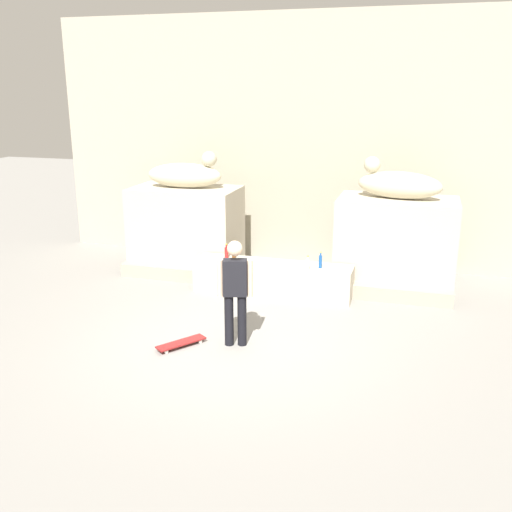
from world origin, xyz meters
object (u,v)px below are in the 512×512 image
bottle_blue (320,261)px  statue_reclining_left (186,174)px  bottle_brown (234,252)px  skateboard (181,343)px  skater (235,289)px  bottle_clear (308,264)px  bottle_red (226,252)px  statue_reclining_right (398,184)px

bottle_blue → statue_reclining_left: bearing=160.5°
bottle_brown → skateboard: bearing=-88.5°
skater → statue_reclining_left: bearing=-72.6°
statue_reclining_left → bottle_clear: bearing=-27.6°
statue_reclining_left → skater: bearing=-61.5°
skater → bottle_red: bearing=-83.4°
skater → bottle_clear: bearing=-122.8°
statue_reclining_left → bottle_blue: 3.54m
statue_reclining_right → bottle_red: statue_reclining_right is taller
bottle_blue → skater: bearing=-111.0°
skateboard → bottle_blue: bearing=-176.4°
statue_reclining_right → bottle_clear: 2.35m
bottle_brown → statue_reclining_right: bearing=16.8°
statue_reclining_left → bottle_brown: (1.34, -0.90, -1.35)m
bottle_red → bottle_clear: bearing=-9.5°
statue_reclining_left → bottle_blue: size_ratio=5.33×
skater → bottle_red: (-0.99, 2.46, -0.18)m
bottle_clear → bottle_blue: bearing=35.1°
skateboard → bottle_red: bottle_red is taller
skater → statue_reclining_right: bearing=-137.5°
skateboard → bottle_blue: size_ratio=2.49×
statue_reclining_right → bottle_blue: statue_reclining_right is taller
statue_reclining_left → skateboard: size_ratio=2.14×
bottle_blue → skateboard: bearing=-122.5°
statue_reclining_right → bottle_blue: (-1.25, -1.10, -1.33)m
bottle_blue → bottle_clear: (-0.21, -0.15, -0.03)m
statue_reclining_right → bottle_brown: statue_reclining_right is taller
statue_reclining_left → bottle_brown: 2.11m
statue_reclining_right → skater: statue_reclining_right is taller
skateboard → bottle_red: size_ratio=2.69×
bottle_clear → bottle_red: 1.70m
bottle_blue → statue_reclining_right: bearing=41.3°
statue_reclining_right → bottle_brown: 3.41m
statue_reclining_left → skateboard: (1.42, -3.73, -2.02)m
skateboard → bottle_blue: (1.68, 2.63, 0.69)m
statue_reclining_left → skater: 4.23m
statue_reclining_left → bottle_clear: 3.42m
bottle_red → statue_reclining_right: bearing=17.1°
statue_reclining_left → statue_reclining_right: size_ratio=0.98×
bottle_brown → bottle_blue: (1.75, -0.19, 0.02)m
statue_reclining_left → bottle_clear: (2.88, -1.24, -1.35)m
statue_reclining_right → statue_reclining_left: bearing=9.5°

